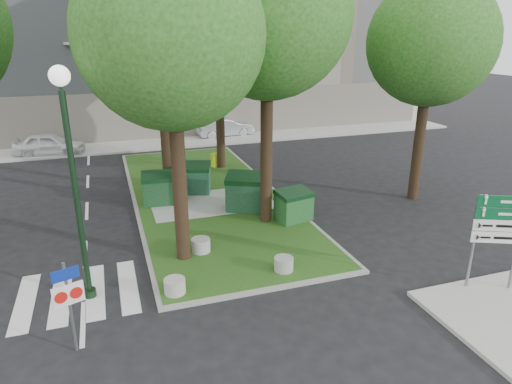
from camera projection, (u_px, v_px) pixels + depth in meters
name	position (u px, v px, depth m)	size (l,w,h in m)	color
ground	(253.00, 292.00, 12.78)	(120.00, 120.00, 0.00)	black
median_island	(207.00, 196.00, 20.05)	(6.00, 16.00, 0.12)	#234915
median_kerb	(207.00, 196.00, 20.06)	(6.30, 16.30, 0.10)	gray
building_sidewalk	(163.00, 144.00, 29.28)	(42.00, 3.00, 0.12)	#999993
zebra_crossing	(112.00, 288.00, 12.99)	(5.00, 3.00, 0.01)	silver
apartment_building	(141.00, 15.00, 33.31)	(41.00, 12.00, 16.00)	tan
tree_median_near_left	(173.00, 15.00, 12.19)	(5.20, 5.20, 10.53)	black
tree_median_mid	(160.00, 29.00, 18.26)	(4.80, 4.80, 9.99)	black
tree_street_right	(434.00, 29.00, 17.70)	(5.00, 5.00, 10.06)	black
dumpster_a	(160.00, 189.00, 18.85)	(1.52, 1.13, 1.33)	#0E3416
dumpster_b	(194.00, 178.00, 20.12)	(1.70, 1.43, 1.36)	#113A24
dumpster_c	(247.00, 192.00, 18.20)	(1.93, 1.70, 1.50)	#10371F
dumpster_d	(294.00, 205.00, 17.19)	(1.47, 1.18, 1.22)	#16471A
bollard_left	(175.00, 286.00, 12.49)	(0.59, 0.59, 0.42)	#A1A19C
bollard_right	(284.00, 264.00, 13.66)	(0.58, 0.58, 0.41)	gray
bollard_mid	(201.00, 245.00, 14.83)	(0.61, 0.61, 0.44)	#9C9C97
litter_bin	(214.00, 160.00, 24.08)	(0.40, 0.40, 0.69)	#C5D619
street_lamp	(71.00, 161.00, 11.29)	(0.49, 0.49, 6.19)	black
traffic_sign_pole	(68.00, 296.00, 9.98)	(0.65, 0.25, 2.26)	slate
directional_sign	(499.00, 228.00, 12.25)	(1.27, 0.59, 2.73)	slate
car_white	(49.00, 144.00, 26.59)	(1.57, 3.91, 1.33)	silver
car_silver	(225.00, 127.00, 31.30)	(1.36, 3.91, 1.29)	#9DA1A5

